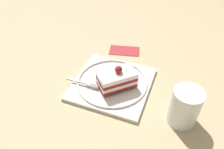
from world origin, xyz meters
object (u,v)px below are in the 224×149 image
Objects in this scene: cake_slice at (117,79)px; drink_glass_near at (184,108)px; folded_napkin at (124,50)px; fork at (83,83)px; dessert_plate at (112,84)px.

drink_glass_near is (-0.19, 0.10, 0.00)m from cake_slice.
folded_napkin is (0.18, -0.31, -0.05)m from drink_glass_near.
drink_glass_near reaches higher than fork.
cake_slice is (-0.02, 0.01, 0.04)m from dessert_plate.
drink_glass_near is (-0.20, 0.11, 0.04)m from dessert_plate.
drink_glass_near is at bearing 120.20° from folded_napkin.
cake_slice is 1.19× the size of drink_glass_near.
drink_glass_near reaches higher than dessert_plate.
dessert_plate is 0.09m from fork.
cake_slice is 1.13× the size of folded_napkin.
cake_slice is at bearing 140.86° from dessert_plate.
fork is at bearing -17.16° from drink_glass_near.
dessert_plate is 2.50× the size of folded_napkin.
dessert_plate reaches higher than folded_napkin.
fork is (0.09, 0.02, 0.01)m from dessert_plate.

